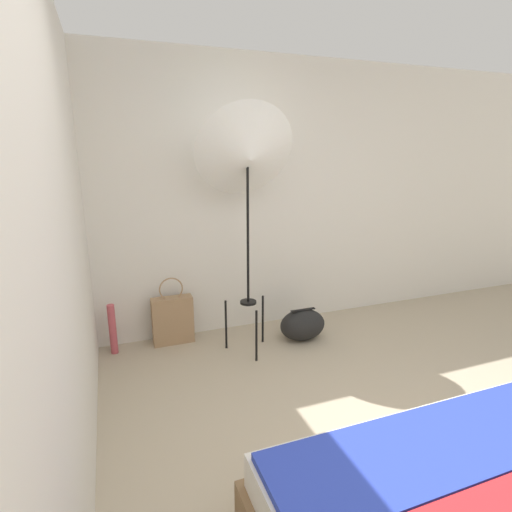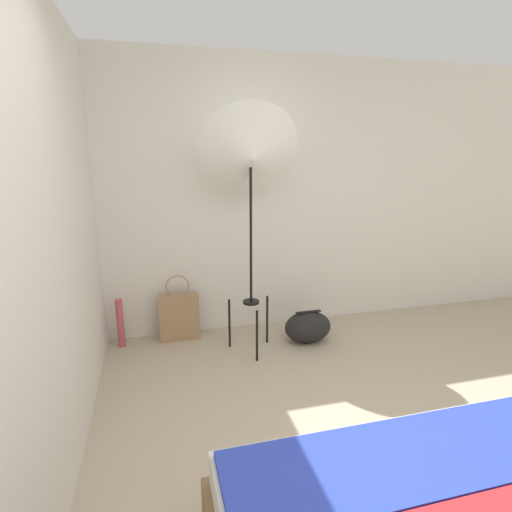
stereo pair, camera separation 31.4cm
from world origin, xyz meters
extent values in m
cube|color=silver|center=(0.00, 2.55, 1.30)|extent=(8.00, 0.05, 2.60)
cube|color=silver|center=(-1.43, 1.00, 1.30)|extent=(0.05, 8.00, 2.60)
cube|color=#283DAD|center=(0.11, 0.04, 0.46)|extent=(1.66, 0.46, 0.04)
cylinder|color=black|center=(-0.13, 1.80, 0.23)|extent=(0.02, 0.02, 0.46)
cylinder|color=black|center=(-0.31, 2.10, 0.23)|extent=(0.02, 0.02, 0.46)
cylinder|color=black|center=(0.05, 2.10, 0.23)|extent=(0.02, 0.02, 0.46)
cylinder|color=black|center=(-0.13, 2.00, 0.46)|extent=(0.14, 0.14, 0.02)
cylinder|color=black|center=(-0.13, 2.00, 1.09)|extent=(0.02, 0.02, 1.25)
cone|color=white|center=(-0.13, 2.00, 1.71)|extent=(0.84, 0.54, 0.82)
cube|color=#9E7A56|center=(-0.74, 2.39, 0.22)|extent=(0.37, 0.13, 0.44)
torus|color=#9E7A56|center=(-0.74, 2.39, 0.53)|extent=(0.22, 0.01, 0.22)
ellipsoid|color=black|center=(0.42, 2.03, 0.15)|extent=(0.44, 0.30, 0.30)
cube|color=black|center=(0.42, 2.03, 0.30)|extent=(0.24, 0.04, 0.01)
cylinder|color=#BC4C56|center=(-1.27, 2.37, 0.23)|extent=(0.06, 0.06, 0.46)
camera|label=1|loc=(-1.21, -1.09, 1.74)|focal=28.00mm
camera|label=2|loc=(-0.91, -1.19, 1.74)|focal=28.00mm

